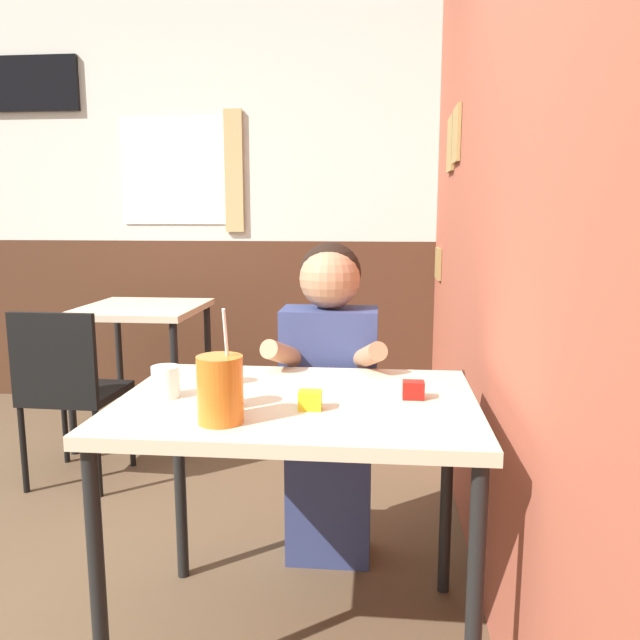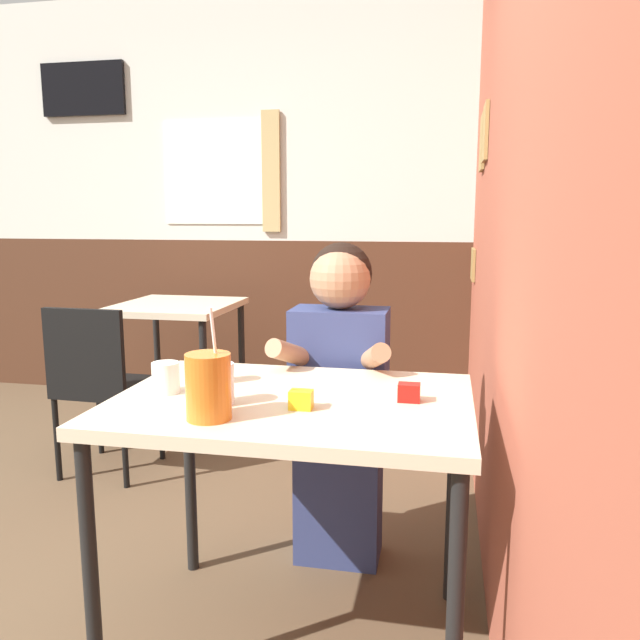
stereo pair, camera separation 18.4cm
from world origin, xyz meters
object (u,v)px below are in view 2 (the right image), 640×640
object	(u,v)px
main_table	(293,424)
person_seated	(339,394)
background_table	(177,321)
chair_near_window	(99,378)
cocktail_pitcher	(208,386)

from	to	relation	value
main_table	person_seated	xyz separation A→B (m)	(0.05, 0.50, -0.06)
background_table	main_table	bearing A→B (deg)	-56.69
chair_near_window	person_seated	world-z (taller)	person_seated
background_table	person_seated	world-z (taller)	person_seated
background_table	person_seated	distance (m)	1.67
cocktail_pitcher	chair_near_window	bearing A→B (deg)	130.51
person_seated	cocktail_pitcher	size ratio (longest dim) A/B	4.11
person_seated	chair_near_window	bearing A→B (deg)	158.20
main_table	cocktail_pitcher	world-z (taller)	cocktail_pitcher
main_table	chair_near_window	distance (m)	1.59
person_seated	cocktail_pitcher	world-z (taller)	person_seated
chair_near_window	cocktail_pitcher	xyz separation A→B (m)	(1.05, -1.23, 0.36)
background_table	cocktail_pitcher	xyz separation A→B (m)	(0.96, -1.92, 0.19)
main_table	cocktail_pitcher	xyz separation A→B (m)	(-0.16, -0.22, 0.16)
chair_near_window	cocktail_pitcher	size ratio (longest dim) A/B	2.96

